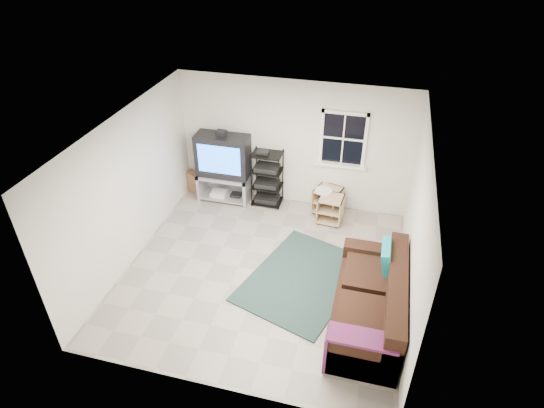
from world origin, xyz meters
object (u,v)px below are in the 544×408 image
(sofa, at_px, (371,304))
(side_table_left, at_px, (331,208))
(side_table_right, at_px, (328,198))
(av_rack, at_px, (267,182))
(tv_unit, at_px, (224,163))

(sofa, bearing_deg, side_table_left, 111.17)
(side_table_left, height_order, sofa, sofa)
(side_table_right, xyz_separation_m, sofa, (1.05, -2.72, 0.04))
(av_rack, relative_size, side_table_right, 1.94)
(side_table_left, bearing_deg, sofa, -68.83)
(side_table_right, height_order, sofa, sofa)
(side_table_left, bearing_deg, side_table_right, 110.65)
(tv_unit, xyz_separation_m, sofa, (3.21, -2.68, -0.51))
(sofa, bearing_deg, av_rack, 130.26)
(tv_unit, relative_size, av_rack, 1.31)
(av_rack, height_order, side_table_left, av_rack)
(av_rack, bearing_deg, tv_unit, -176.76)
(av_rack, xyz_separation_m, sofa, (2.31, -2.73, -0.16))
(tv_unit, distance_m, av_rack, 0.97)
(tv_unit, xyz_separation_m, av_rack, (0.90, 0.05, -0.34))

